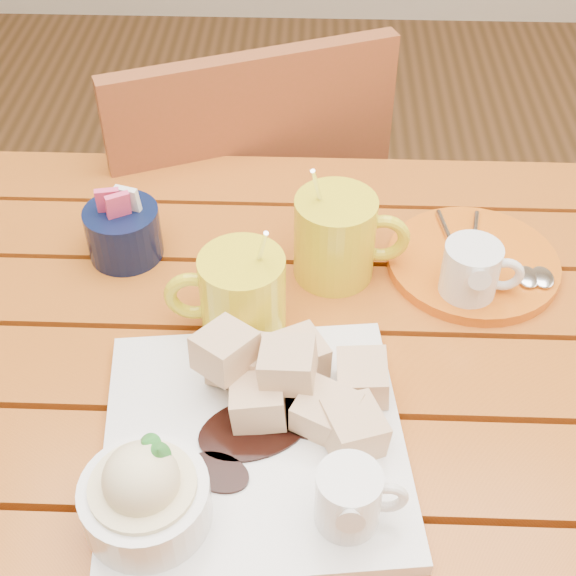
{
  "coord_description": "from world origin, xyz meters",
  "views": [
    {
      "loc": [
        0.01,
        -0.55,
        1.39
      ],
      "look_at": [
        -0.01,
        0.05,
        0.82
      ],
      "focal_mm": 50.0,
      "sensor_mm": 36.0,
      "label": 1
    }
  ],
  "objects_px": {
    "coffee_mug_right": "(337,236)",
    "orange_saucer": "(474,263)",
    "table": "(298,433)",
    "coffee_mug_left": "(240,295)",
    "dessert_plate": "(239,445)",
    "chair_far": "(240,235)"
  },
  "relations": [
    {
      "from": "coffee_mug_right",
      "to": "orange_saucer",
      "type": "relative_size",
      "value": 0.77
    },
    {
      "from": "table",
      "to": "coffee_mug_left",
      "type": "relative_size",
      "value": 7.88
    },
    {
      "from": "table",
      "to": "coffee_mug_right",
      "type": "distance_m",
      "value": 0.23
    },
    {
      "from": "table",
      "to": "dessert_plate",
      "type": "distance_m",
      "value": 0.19
    },
    {
      "from": "orange_saucer",
      "to": "chair_far",
      "type": "bearing_deg",
      "value": 131.61
    },
    {
      "from": "chair_far",
      "to": "dessert_plate",
      "type": "bearing_deg",
      "value": 73.77
    },
    {
      "from": "table",
      "to": "coffee_mug_left",
      "type": "distance_m",
      "value": 0.18
    },
    {
      "from": "coffee_mug_left",
      "to": "coffee_mug_right",
      "type": "height_order",
      "value": "coffee_mug_right"
    },
    {
      "from": "dessert_plate",
      "to": "orange_saucer",
      "type": "height_order",
      "value": "dessert_plate"
    },
    {
      "from": "table",
      "to": "chair_far",
      "type": "xyz_separation_m",
      "value": [
        -0.11,
        0.53,
        -0.15
      ]
    },
    {
      "from": "table",
      "to": "chair_far",
      "type": "height_order",
      "value": "chair_far"
    },
    {
      "from": "dessert_plate",
      "to": "coffee_mug_left",
      "type": "distance_m",
      "value": 0.18
    },
    {
      "from": "coffee_mug_left",
      "to": "chair_far",
      "type": "relative_size",
      "value": 0.17
    },
    {
      "from": "table",
      "to": "coffee_mug_right",
      "type": "xyz_separation_m",
      "value": [
        0.04,
        0.16,
        0.16
      ]
    },
    {
      "from": "table",
      "to": "chair_far",
      "type": "bearing_deg",
      "value": 102.24
    },
    {
      "from": "table",
      "to": "orange_saucer",
      "type": "xyz_separation_m",
      "value": [
        0.2,
        0.17,
        0.12
      ]
    },
    {
      "from": "orange_saucer",
      "to": "chair_far",
      "type": "xyz_separation_m",
      "value": [
        -0.32,
        0.36,
        -0.26
      ]
    },
    {
      "from": "dessert_plate",
      "to": "chair_far",
      "type": "distance_m",
      "value": 0.71
    },
    {
      "from": "coffee_mug_right",
      "to": "chair_far",
      "type": "relative_size",
      "value": 0.18
    },
    {
      "from": "dessert_plate",
      "to": "chair_far",
      "type": "bearing_deg",
      "value": 95.52
    },
    {
      "from": "table",
      "to": "dessert_plate",
      "type": "height_order",
      "value": "dessert_plate"
    },
    {
      "from": "orange_saucer",
      "to": "chair_far",
      "type": "distance_m",
      "value": 0.55
    }
  ]
}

